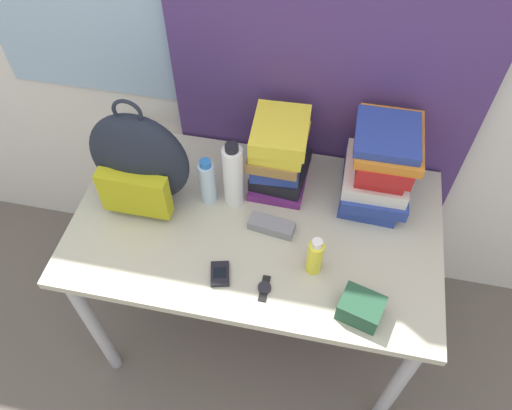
{
  "coord_description": "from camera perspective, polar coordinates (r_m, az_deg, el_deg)",
  "views": [
    {
      "loc": [
        0.2,
        -0.6,
        2.13
      ],
      "look_at": [
        0.0,
        0.36,
        0.88
      ],
      "focal_mm": 35.0,
      "sensor_mm": 36.0,
      "label": 1
    }
  ],
  "objects": [
    {
      "name": "sunscreen_bottle",
      "position": [
        1.52,
        6.75,
        -5.86
      ],
      "size": [
        0.05,
        0.05,
        0.15
      ],
      "color": "yellow",
      "rests_on": "desk"
    },
    {
      "name": "curtain_blue",
      "position": [
        1.61,
        8.59,
        18.3
      ],
      "size": [
        1.04,
        0.04,
        2.5
      ],
      "color": "#4C336B",
      "rests_on": "ground_plane"
    },
    {
      "name": "sunglasses_case",
      "position": [
        1.64,
        1.8,
        -2.39
      ],
      "size": [
        0.16,
        0.08,
        0.04
      ],
      "color": "gray",
      "rests_on": "desk"
    },
    {
      "name": "wall_back",
      "position": [
        1.66,
        3.09,
        20.11
      ],
      "size": [
        6.0,
        0.06,
        2.5
      ],
      "color": "silver",
      "rests_on": "ground_plane"
    },
    {
      "name": "wristwatch",
      "position": [
        1.53,
        0.97,
        -9.46
      ],
      "size": [
        0.04,
        0.09,
        0.01
      ],
      "color": "black",
      "rests_on": "desk"
    },
    {
      "name": "ground_plane",
      "position": [
        2.22,
        -1.99,
        -21.57
      ],
      "size": [
        12.0,
        12.0,
        0.0
      ],
      "primitive_type": "plane",
      "color": "#665B51"
    },
    {
      "name": "desk",
      "position": [
        1.75,
        0.0,
        -4.05
      ],
      "size": [
        1.22,
        0.72,
        0.78
      ],
      "color": "#B7B299",
      "rests_on": "ground_plane"
    },
    {
      "name": "backpack",
      "position": [
        1.65,
        -13.2,
        4.78
      ],
      "size": [
        0.33,
        0.18,
        0.43
      ],
      "color": "#1E232D",
      "rests_on": "desk"
    },
    {
      "name": "cell_phone",
      "position": [
        1.56,
        -4.13,
        -7.85
      ],
      "size": [
        0.08,
        0.09,
        0.02
      ],
      "color": "black",
      "rests_on": "desk"
    },
    {
      "name": "water_bottle",
      "position": [
        1.67,
        -5.59,
        2.67
      ],
      "size": [
        0.06,
        0.06,
        0.19
      ],
      "color": "silver",
      "rests_on": "desk"
    },
    {
      "name": "book_stack_left",
      "position": [
        1.69,
        2.68,
        5.85
      ],
      "size": [
        0.2,
        0.25,
        0.26
      ],
      "color": "#6B2370",
      "rests_on": "desk"
    },
    {
      "name": "sports_bottle",
      "position": [
        1.63,
        -2.63,
        3.38
      ],
      "size": [
        0.07,
        0.07,
        0.27
      ],
      "color": "white",
      "rests_on": "desk"
    },
    {
      "name": "book_stack_center",
      "position": [
        1.68,
        13.94,
        4.41
      ],
      "size": [
        0.22,
        0.29,
        0.31
      ],
      "color": "navy",
      "rests_on": "desk"
    },
    {
      "name": "camera_pouch",
      "position": [
        1.5,
        11.88,
        -11.44
      ],
      "size": [
        0.14,
        0.13,
        0.07
      ],
      "color": "#234C33",
      "rests_on": "desk"
    }
  ]
}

